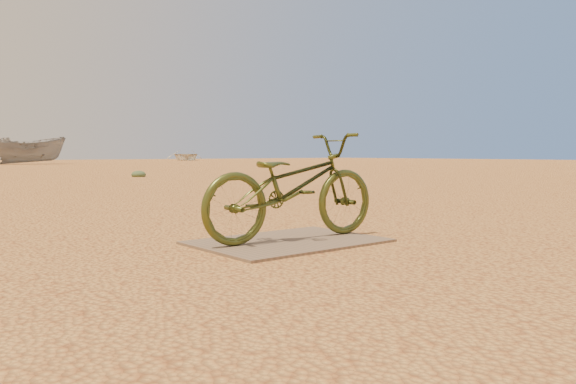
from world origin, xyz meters
TOP-DOWN VIEW (x-y plane):
  - ground at (0.00, 0.00)m, footprint 120.00×120.00m
  - plywood_board at (0.05, -0.36)m, footprint 1.54×1.09m
  - bicycle at (0.11, -0.34)m, footprint 1.78×0.72m
  - boat_mid_right at (7.40, 36.53)m, footprint 4.95×2.06m
  - boat_far_right at (25.27, 47.37)m, footprint 5.42×6.15m
  - kale_b at (4.66, 12.91)m, footprint 0.46×0.46m

SIDE VIEW (x-z plane):
  - ground at x=0.00m, z-range 0.00..0.00m
  - kale_b at x=4.66m, z-range -0.13..0.13m
  - plywood_board at x=0.05m, z-range 0.00..0.02m
  - bicycle at x=0.11m, z-range 0.02..0.94m
  - boat_far_right at x=25.27m, z-range 0.00..1.06m
  - boat_mid_right at x=7.40m, z-range 0.00..1.89m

